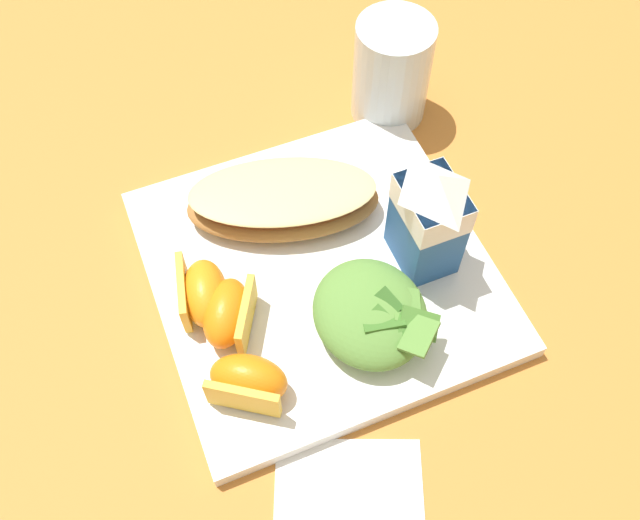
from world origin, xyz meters
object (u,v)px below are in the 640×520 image
object	(u,v)px
green_salad_pile	(371,313)
white_plate	(320,271)
orange_wedge_front	(201,290)
orange_wedge_middle	(229,313)
orange_wedge_rear	(248,381)
drinking_clear_cup	(392,71)
paper_napkin	(349,514)
cheesy_pizza_bread	(283,201)
milk_carton	(429,215)

from	to	relation	value
green_salad_pile	white_plate	bearing A→B (deg)	-166.34
white_plate	orange_wedge_front	world-z (taller)	orange_wedge_front
orange_wedge_front	orange_wedge_middle	size ratio (longest dim) A/B	0.95
orange_wedge_rear	drinking_clear_cup	xyz separation A→B (m)	(-0.24, 0.23, 0.02)
orange_wedge_front	drinking_clear_cup	distance (m)	0.28
orange_wedge_front	paper_napkin	world-z (taller)	orange_wedge_front
orange_wedge_rear	white_plate	bearing A→B (deg)	132.24
white_plate	paper_napkin	size ratio (longest dim) A/B	2.55
cheesy_pizza_bread	orange_wedge_front	world-z (taller)	orange_wedge_front
milk_carton	orange_wedge_middle	xyz separation A→B (m)	(0.00, -0.17, -0.04)
milk_carton	green_salad_pile	bearing A→B (deg)	-56.66
white_plate	drinking_clear_cup	distance (m)	0.21
orange_wedge_front	orange_wedge_rear	distance (m)	0.09
white_plate	paper_napkin	bearing A→B (deg)	-16.10
cheesy_pizza_bread	orange_wedge_rear	world-z (taller)	orange_wedge_rear
milk_carton	paper_napkin	xyz separation A→B (m)	(0.17, -0.14, -0.07)
orange_wedge_middle	orange_wedge_rear	distance (m)	0.06
milk_carton	drinking_clear_cup	world-z (taller)	milk_carton
green_salad_pile	paper_napkin	size ratio (longest dim) A/B	0.98
orange_wedge_middle	orange_wedge_rear	size ratio (longest dim) A/B	1.00
orange_wedge_middle	paper_napkin	xyz separation A→B (m)	(0.17, 0.03, -0.03)
cheesy_pizza_bread	milk_carton	bearing A→B (deg)	47.47
white_plate	orange_wedge_front	distance (m)	0.11
cheesy_pizza_bread	orange_wedge_middle	distance (m)	0.12
white_plate	orange_wedge_front	size ratio (longest dim) A/B	4.21
green_salad_pile	orange_wedge_front	xyz separation A→B (m)	(-0.07, -0.12, -0.00)
white_plate	cheesy_pizza_bread	world-z (taller)	cheesy_pizza_bread
white_plate	drinking_clear_cup	xyz separation A→B (m)	(-0.16, 0.14, 0.04)
cheesy_pizza_bread	orange_wedge_middle	size ratio (longest dim) A/B	2.66
orange_wedge_front	green_salad_pile	bearing A→B (deg)	58.78
cheesy_pizza_bread	drinking_clear_cup	world-z (taller)	drinking_clear_cup
orange_wedge_front	orange_wedge_rear	xyz separation A→B (m)	(0.09, 0.01, 0.00)
cheesy_pizza_bread	green_salad_pile	distance (m)	0.13
orange_wedge_middle	drinking_clear_cup	world-z (taller)	drinking_clear_cup
milk_carton	drinking_clear_cup	distance (m)	0.19
cheesy_pizza_bread	milk_carton	xyz separation A→B (m)	(0.09, 0.09, 0.04)
paper_napkin	orange_wedge_middle	bearing A→B (deg)	-169.33
green_salad_pile	orange_wedge_middle	bearing A→B (deg)	-112.22
white_plate	green_salad_pile	world-z (taller)	green_salad_pile
cheesy_pizza_bread	paper_napkin	world-z (taller)	cheesy_pizza_bread
orange_wedge_rear	drinking_clear_cup	world-z (taller)	drinking_clear_cup
milk_carton	cheesy_pizza_bread	bearing A→B (deg)	-132.53
orange_wedge_rear	drinking_clear_cup	distance (m)	0.33
orange_wedge_middle	orange_wedge_rear	xyz separation A→B (m)	(0.06, -0.00, 0.00)
white_plate	milk_carton	size ratio (longest dim) A/B	2.55
cheesy_pizza_bread	orange_wedge_front	bearing A→B (deg)	-57.28
white_plate	cheesy_pizza_bread	distance (m)	0.07
cheesy_pizza_bread	green_salad_pile	size ratio (longest dim) A/B	1.73
orange_wedge_front	drinking_clear_cup	xyz separation A→B (m)	(-0.15, 0.24, 0.02)
white_plate	orange_wedge_rear	world-z (taller)	orange_wedge_rear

